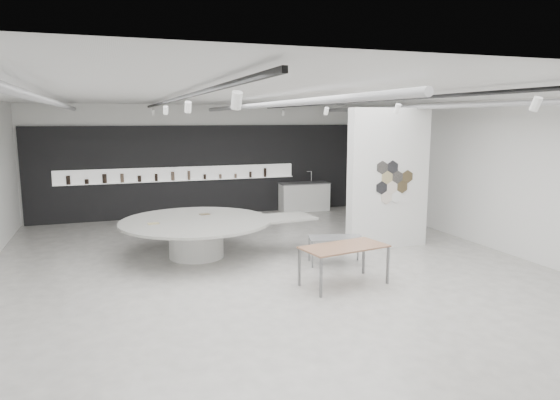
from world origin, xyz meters
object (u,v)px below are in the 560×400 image
object	(u,v)px
sample_table_wood	(344,249)
kitchen_counter	(304,197)
display_island	(199,233)
partition_column	(388,179)
sample_table_stone	(336,240)

from	to	relation	value
sample_table_wood	kitchen_counter	size ratio (longest dim) A/B	1.01
display_island	sample_table_wood	distance (m)	3.85
display_island	sample_table_wood	size ratio (longest dim) A/B	2.66
display_island	sample_table_wood	bearing A→B (deg)	-57.61
display_island	kitchen_counter	xyz separation A→B (m)	(4.69, 4.90, -0.09)
partition_column	sample_table_stone	xyz separation A→B (m)	(-1.94, -1.00, -1.22)
sample_table_wood	sample_table_stone	distance (m)	1.47
partition_column	display_island	size ratio (longest dim) A/B	0.73
sample_table_stone	kitchen_counter	size ratio (longest dim) A/B	0.74
sample_table_wood	kitchen_counter	world-z (taller)	kitchen_counter
display_island	sample_table_wood	world-z (taller)	display_island
sample_table_stone	display_island	bearing A→B (deg)	150.32
display_island	kitchen_counter	distance (m)	6.79
sample_table_stone	kitchen_counter	bearing A→B (deg)	74.39
display_island	sample_table_stone	world-z (taller)	display_island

